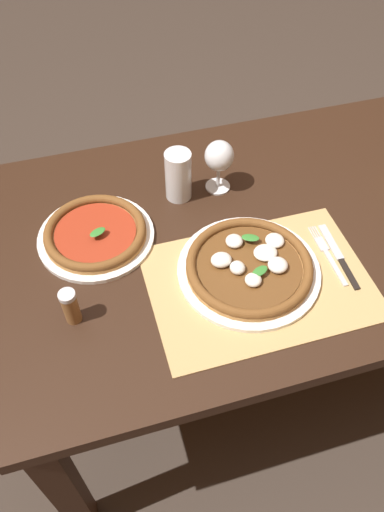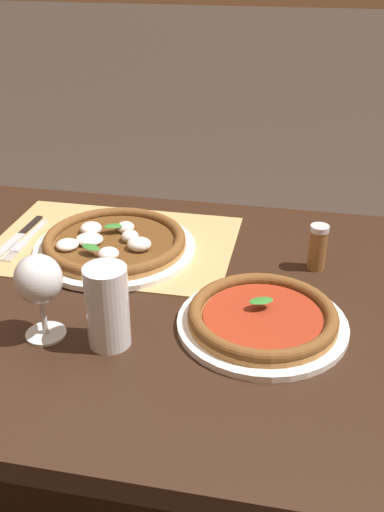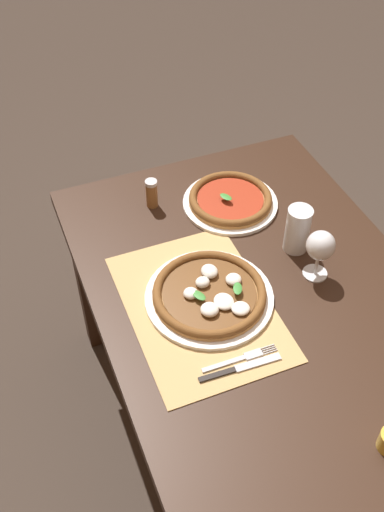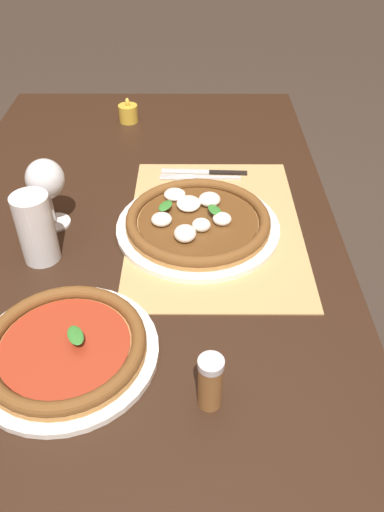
{
  "view_description": "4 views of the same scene",
  "coord_description": "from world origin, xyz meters",
  "px_view_note": "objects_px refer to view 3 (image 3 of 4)",
  "views": [
    {
      "loc": [
        -0.41,
        -0.82,
        1.71
      ],
      "look_at": [
        -0.2,
        -0.11,
        0.81
      ],
      "focal_mm": 35.0,
      "sensor_mm": 36.0,
      "label": 1
    },
    {
      "loc": [
        -0.46,
        0.95,
        1.35
      ],
      "look_at": [
        -0.26,
        -0.02,
        0.81
      ],
      "focal_mm": 42.0,
      "sensor_mm": 36.0,
      "label": 2
    },
    {
      "loc": [
        0.89,
        -0.58,
        1.98
      ],
      "look_at": [
        -0.21,
        -0.14,
        0.77
      ],
      "focal_mm": 42.0,
      "sensor_mm": 36.0,
      "label": 3
    },
    {
      "loc": [
        -0.93,
        -0.13,
        1.39
      ],
      "look_at": [
        -0.23,
        -0.13,
        0.8
      ],
      "focal_mm": 35.0,
      "sensor_mm": 36.0,
      "label": 4
    }
  ],
  "objects_px": {
    "wine_glass": "(320,247)",
    "pepper_shaker": "(152,193)",
    "pizza_near": "(210,294)",
    "pizza_far": "(230,200)",
    "knife": "(240,368)",
    "fork": "(240,359)",
    "pint_glass": "(297,230)"
  },
  "relations": [
    {
      "from": "fork",
      "to": "wine_glass",
      "type": "bearing_deg",
      "value": 120.3
    },
    {
      "from": "pizza_near",
      "to": "pint_glass",
      "type": "relative_size",
      "value": 2.41
    },
    {
      "from": "pizza_far",
      "to": "pint_glass",
      "type": "distance_m",
      "value": 0.27
    },
    {
      "from": "pizza_near",
      "to": "pizza_far",
      "type": "height_order",
      "value": "pizza_near"
    },
    {
      "from": "pizza_near",
      "to": "pepper_shaker",
      "type": "relative_size",
      "value": 3.6
    },
    {
      "from": "knife",
      "to": "pepper_shaker",
      "type": "height_order",
      "value": "pepper_shaker"
    },
    {
      "from": "wine_glass",
      "to": "knife",
      "type": "xyz_separation_m",
      "value": [
        0.21,
        -0.33,
        -0.1
      ]
    },
    {
      "from": "pepper_shaker",
      "to": "knife",
      "type": "bearing_deg",
      "value": -0.12
    },
    {
      "from": "pint_glass",
      "to": "pepper_shaker",
      "type": "xyz_separation_m",
      "value": [
        -0.34,
        -0.33,
        -0.02
      ]
    },
    {
      "from": "fork",
      "to": "pepper_shaker",
      "type": "bearing_deg",
      "value": -179.12
    },
    {
      "from": "pizza_near",
      "to": "pizza_far",
      "type": "bearing_deg",
      "value": 147.8
    },
    {
      "from": "pizza_near",
      "to": "pepper_shaker",
      "type": "bearing_deg",
      "value": -177.86
    },
    {
      "from": "pizza_far",
      "to": "fork",
      "type": "height_order",
      "value": "pizza_far"
    },
    {
      "from": "pizza_near",
      "to": "wine_glass",
      "type": "height_order",
      "value": "wine_glass"
    },
    {
      "from": "wine_glass",
      "to": "fork",
      "type": "bearing_deg",
      "value": -59.7
    },
    {
      "from": "wine_glass",
      "to": "pepper_shaker",
      "type": "xyz_separation_m",
      "value": [
        -0.45,
        -0.33,
        -0.06
      ]
    },
    {
      "from": "pint_glass",
      "to": "pepper_shaker",
      "type": "relative_size",
      "value": 1.49
    },
    {
      "from": "pint_glass",
      "to": "knife",
      "type": "bearing_deg",
      "value": -45.21
    },
    {
      "from": "knife",
      "to": "fork",
      "type": "bearing_deg",
      "value": 155.62
    },
    {
      "from": "pizza_near",
      "to": "pizza_far",
      "type": "relative_size",
      "value": 1.16
    },
    {
      "from": "fork",
      "to": "knife",
      "type": "distance_m",
      "value": 0.03
    },
    {
      "from": "pizza_near",
      "to": "wine_glass",
      "type": "distance_m",
      "value": 0.32
    },
    {
      "from": "pepper_shaker",
      "to": "pizza_near",
      "type": "bearing_deg",
      "value": 2.14
    },
    {
      "from": "knife",
      "to": "wine_glass",
      "type": "bearing_deg",
      "value": 122.59
    },
    {
      "from": "pizza_near",
      "to": "fork",
      "type": "bearing_deg",
      "value": -1.7
    },
    {
      "from": "pizza_near",
      "to": "pizza_far",
      "type": "xyz_separation_m",
      "value": [
        -0.34,
        0.21,
        -0.0
      ]
    },
    {
      "from": "fork",
      "to": "pepper_shaker",
      "type": "height_order",
      "value": "pepper_shaker"
    },
    {
      "from": "pizza_near",
      "to": "pint_glass",
      "type": "bearing_deg",
      "value": 106.61
    },
    {
      "from": "wine_glass",
      "to": "pizza_near",
      "type": "bearing_deg",
      "value": -94.08
    },
    {
      "from": "pizza_far",
      "to": "pizza_near",
      "type": "bearing_deg",
      "value": -32.2
    },
    {
      "from": "pizza_near",
      "to": "pint_glass",
      "type": "distance_m",
      "value": 0.33
    },
    {
      "from": "wine_glass",
      "to": "knife",
      "type": "distance_m",
      "value": 0.4
    }
  ]
}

